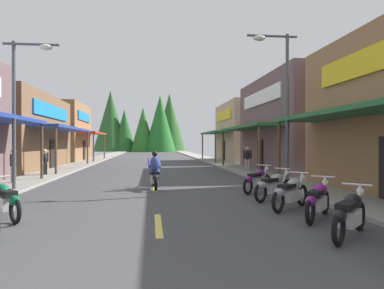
{
  "coord_description": "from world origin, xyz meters",
  "views": [
    {
      "loc": [
        -0.17,
        0.36,
        1.9
      ],
      "look_at": [
        2.63,
        24.73,
        1.77
      ],
      "focal_mm": 33.56,
      "sensor_mm": 36.0,
      "label": 1
    }
  ],
  "objects_px": {
    "motorcycle_parked_right_1": "(350,214)",
    "motorcycle_parked_right_5": "(257,180)",
    "motorcycle_parked_right_4": "(273,185)",
    "rider_cruising_lead": "(154,173)",
    "streetlamp_left": "(23,93)",
    "motorcycle_parked_right_3": "(290,192)",
    "pedestrian_by_shop": "(14,164)",
    "pedestrian_browsing": "(45,161)",
    "streetlamp_right": "(280,88)",
    "pedestrian_strolling": "(247,158)",
    "motorcycle_parked_left_3": "(5,200)",
    "motorcycle_parked_right_2": "(318,200)"
  },
  "relations": [
    {
      "from": "motorcycle_parked_right_5",
      "to": "pedestrian_browsing",
      "type": "height_order",
      "value": "pedestrian_browsing"
    },
    {
      "from": "streetlamp_left",
      "to": "motorcycle_parked_right_3",
      "type": "relative_size",
      "value": 3.51
    },
    {
      "from": "streetlamp_right",
      "to": "rider_cruising_lead",
      "type": "bearing_deg",
      "value": 173.96
    },
    {
      "from": "motorcycle_parked_right_2",
      "to": "motorcycle_parked_right_4",
      "type": "height_order",
      "value": "same"
    },
    {
      "from": "motorcycle_parked_right_3",
      "to": "streetlamp_right",
      "type": "bearing_deg",
      "value": 31.1
    },
    {
      "from": "motorcycle_parked_right_1",
      "to": "motorcycle_parked_right_3",
      "type": "xyz_separation_m",
      "value": [
        0.01,
        3.07,
        0.0
      ]
    },
    {
      "from": "streetlamp_left",
      "to": "motorcycle_parked_right_1",
      "type": "distance_m",
      "value": 12.26
    },
    {
      "from": "streetlamp_left",
      "to": "motorcycle_parked_right_2",
      "type": "distance_m",
      "value": 11.38
    },
    {
      "from": "motorcycle_parked_right_4",
      "to": "pedestrian_by_shop",
      "type": "distance_m",
      "value": 11.42
    },
    {
      "from": "motorcycle_parked_left_3",
      "to": "rider_cruising_lead",
      "type": "xyz_separation_m",
      "value": [
        3.73,
        5.47,
        0.17
      ]
    },
    {
      "from": "motorcycle_parked_left_3",
      "to": "pedestrian_strolling",
      "type": "xyz_separation_m",
      "value": [
        9.69,
        12.9,
        0.46
      ]
    },
    {
      "from": "motorcycle_parked_right_4",
      "to": "rider_cruising_lead",
      "type": "bearing_deg",
      "value": 101.51
    },
    {
      "from": "motorcycle_parked_right_2",
      "to": "pedestrian_browsing",
      "type": "xyz_separation_m",
      "value": [
        -9.95,
        12.3,
        0.4
      ]
    },
    {
      "from": "motorcycle_parked_right_1",
      "to": "motorcycle_parked_right_5",
      "type": "xyz_separation_m",
      "value": [
        0.09,
        6.54,
        0.0
      ]
    },
    {
      "from": "streetlamp_left",
      "to": "rider_cruising_lead",
      "type": "bearing_deg",
      "value": 3.1
    },
    {
      "from": "motorcycle_parked_right_4",
      "to": "pedestrian_by_shop",
      "type": "relative_size",
      "value": 1.09
    },
    {
      "from": "motorcycle_parked_right_3",
      "to": "pedestrian_strolling",
      "type": "distance_m",
      "value": 12.62
    },
    {
      "from": "motorcycle_parked_right_4",
      "to": "pedestrian_strolling",
      "type": "height_order",
      "value": "pedestrian_strolling"
    },
    {
      "from": "motorcycle_parked_right_3",
      "to": "pedestrian_by_shop",
      "type": "relative_size",
      "value": 1.02
    },
    {
      "from": "streetlamp_right",
      "to": "motorcycle_parked_right_1",
      "type": "relative_size",
      "value": 4.01
    },
    {
      "from": "motorcycle_parked_right_3",
      "to": "streetlamp_left",
      "type": "bearing_deg",
      "value": 109.76
    },
    {
      "from": "motorcycle_parked_right_2",
      "to": "pedestrian_by_shop",
      "type": "distance_m",
      "value": 13.15
    },
    {
      "from": "motorcycle_parked_right_5",
      "to": "pedestrian_strolling",
      "type": "relative_size",
      "value": 0.97
    },
    {
      "from": "motorcycle_parked_right_1",
      "to": "pedestrian_browsing",
      "type": "relative_size",
      "value": 1.03
    },
    {
      "from": "motorcycle_parked_right_2",
      "to": "motorcycle_parked_right_3",
      "type": "distance_m",
      "value": 1.38
    },
    {
      "from": "pedestrian_strolling",
      "to": "motorcycle_parked_right_4",
      "type": "bearing_deg",
      "value": -154.28
    },
    {
      "from": "motorcycle_parked_left_3",
      "to": "rider_cruising_lead",
      "type": "bearing_deg",
      "value": -72.66
    },
    {
      "from": "streetlamp_right",
      "to": "motorcycle_parked_left_3",
      "type": "distance_m",
      "value": 10.78
    },
    {
      "from": "motorcycle_parked_right_4",
      "to": "pedestrian_browsing",
      "type": "bearing_deg",
      "value": 99.29
    },
    {
      "from": "rider_cruising_lead",
      "to": "pedestrian_browsing",
      "type": "relative_size",
      "value": 1.39
    },
    {
      "from": "pedestrian_browsing",
      "to": "motorcycle_parked_right_3",
      "type": "bearing_deg",
      "value": -26.9
    },
    {
      "from": "pedestrian_browsing",
      "to": "pedestrian_strolling",
      "type": "bearing_deg",
      "value": 28.36
    },
    {
      "from": "streetlamp_right",
      "to": "motorcycle_parked_right_3",
      "type": "xyz_separation_m",
      "value": [
        -1.34,
        -4.46,
        -3.65
      ]
    },
    {
      "from": "rider_cruising_lead",
      "to": "streetlamp_left",
      "type": "bearing_deg",
      "value": 89.68
    },
    {
      "from": "pedestrian_by_shop",
      "to": "pedestrian_browsing",
      "type": "xyz_separation_m",
      "value": [
        0.22,
        3.98,
        -0.05
      ]
    },
    {
      "from": "streetlamp_right",
      "to": "pedestrian_browsing",
      "type": "bearing_deg",
      "value": 149.84
    },
    {
      "from": "motorcycle_parked_right_3",
      "to": "pedestrian_by_shop",
      "type": "bearing_deg",
      "value": 103.08
    },
    {
      "from": "motorcycle_parked_right_1",
      "to": "pedestrian_strolling",
      "type": "relative_size",
      "value": 0.96
    },
    {
      "from": "motorcycle_parked_right_1",
      "to": "motorcycle_parked_right_3",
      "type": "bearing_deg",
      "value": 44.98
    },
    {
      "from": "motorcycle_parked_left_3",
      "to": "motorcycle_parked_right_2",
      "type": "bearing_deg",
      "value": -135.03
    },
    {
      "from": "pedestrian_strolling",
      "to": "rider_cruising_lead",
      "type": "bearing_deg",
      "value": 177.9
    },
    {
      "from": "rider_cruising_lead",
      "to": "pedestrian_browsing",
      "type": "distance_m",
      "value": 8.44
    },
    {
      "from": "rider_cruising_lead",
      "to": "pedestrian_strolling",
      "type": "relative_size",
      "value": 1.3
    },
    {
      "from": "streetlamp_right",
      "to": "pedestrian_strolling",
      "type": "height_order",
      "value": "streetlamp_right"
    },
    {
      "from": "motorcycle_parked_right_3",
      "to": "motorcycle_parked_right_4",
      "type": "distance_m",
      "value": 1.63
    },
    {
      "from": "rider_cruising_lead",
      "to": "motorcycle_parked_right_1",
      "type": "bearing_deg",
      "value": -158.32
    },
    {
      "from": "motorcycle_parked_right_5",
      "to": "motorcycle_parked_right_4",
      "type": "bearing_deg",
      "value": -135.79
    },
    {
      "from": "motorcycle_parked_right_3",
      "to": "motorcycle_parked_right_4",
      "type": "xyz_separation_m",
      "value": [
        0.08,
        1.63,
        0.0
      ]
    },
    {
      "from": "motorcycle_parked_right_1",
      "to": "pedestrian_by_shop",
      "type": "height_order",
      "value": "pedestrian_by_shop"
    },
    {
      "from": "pedestrian_by_shop",
      "to": "pedestrian_browsing",
      "type": "distance_m",
      "value": 3.98
    }
  ]
}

